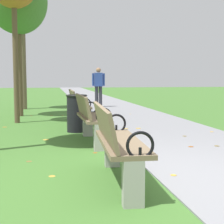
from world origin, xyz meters
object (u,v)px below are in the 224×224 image
at_px(park_bench_2, 90,117).
at_px(trash_bin, 77,113).
at_px(pedestrian_walking, 98,85).
at_px(tree_3, 18,2).
at_px(park_bench_3, 78,106).
at_px(park_bench_1, 116,142).

distance_m(park_bench_2, trash_bin, 1.37).
relative_size(park_bench_2, pedestrian_walking, 1.00).
bearing_deg(tree_3, trash_bin, -66.92).
height_order(park_bench_3, tree_3, tree_3).
xyz_separation_m(park_bench_3, tree_3, (-1.66, 2.20, 3.07)).
relative_size(tree_3, pedestrian_walking, 2.83).
relative_size(park_bench_2, trash_bin, 1.92).
distance_m(park_bench_1, tree_3, 8.20).
distance_m(park_bench_2, park_bench_3, 2.71).
relative_size(park_bench_2, tree_3, 0.35).
bearing_deg(park_bench_1, park_bench_2, 90.00).
bearing_deg(park_bench_1, tree_3, 102.62).
bearing_deg(park_bench_2, park_bench_1, -90.00).
relative_size(park_bench_3, tree_3, 0.35).
bearing_deg(park_bench_3, trash_bin, -96.21).
xyz_separation_m(pedestrian_walking, trash_bin, (-1.40, -6.31, -0.50)).
xyz_separation_m(tree_3, trash_bin, (1.51, -3.55, -3.13)).
bearing_deg(trash_bin, pedestrian_walking, 77.50).
bearing_deg(park_bench_2, pedestrian_walking, 80.74).
bearing_deg(pedestrian_walking, park_bench_2, -99.26).
distance_m(park_bench_2, tree_3, 6.03).
height_order(pedestrian_walking, trash_bin, pedestrian_walking).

